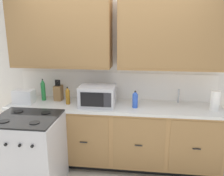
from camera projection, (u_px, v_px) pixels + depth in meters
ground_plane at (111, 175)px, 3.23m from camera, size 8.00×8.00×0.00m
wall_unit at (115, 50)px, 3.29m from camera, size 4.12×0.40×2.56m
counter_run at (114, 134)px, 3.39m from camera, size 2.95×0.64×0.92m
stove_range at (30, 153)px, 2.91m from camera, size 0.76×0.68×0.95m
microwave at (98, 96)px, 3.22m from camera, size 0.48×0.37×0.28m
toaster at (24, 96)px, 3.35m from camera, size 0.28×0.18×0.19m
knife_block at (58, 93)px, 3.47m from camera, size 0.11×0.14×0.31m
sink_faucet at (178, 96)px, 3.35m from camera, size 0.02×0.02×0.20m
paper_towel_roll at (215, 101)px, 3.04m from camera, size 0.12×0.12×0.26m
bottle_amber at (68, 96)px, 3.29m from camera, size 0.06×0.06×0.25m
bottle_green at (43, 90)px, 3.46m from camera, size 0.06×0.06×0.32m
bottle_blue at (135, 99)px, 3.15m from camera, size 0.08×0.08×0.23m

